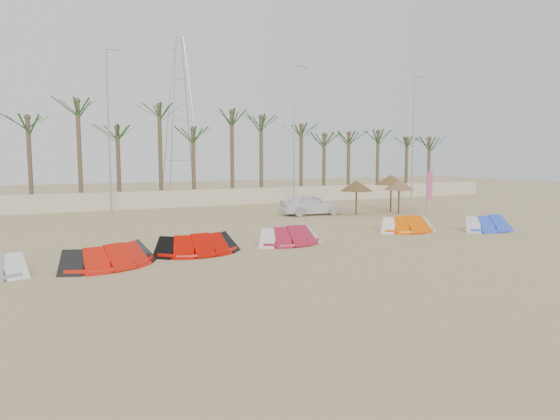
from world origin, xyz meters
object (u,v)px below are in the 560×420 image
kite_red_mid (196,243)px  car (311,204)px  kite_red_right (288,234)px  kite_blue (486,222)px  parasol_left (356,186)px  parasol_mid (399,185)px  kite_orange (405,223)px  kite_red_left (109,254)px  parasol_right (391,180)px

kite_red_mid → car: (10.54, 9.39, 0.28)m
kite_red_right → kite_blue: size_ratio=1.01×
kite_blue → parasol_left: (-2.13, 8.85, 1.49)m
kite_red_right → car: 11.01m
parasol_mid → car: bearing=161.6°
kite_blue → parasol_left: size_ratio=1.40×
kite_red_mid → kite_red_right: 4.32m
kite_orange → kite_red_right: bearing=-174.8°
kite_red_left → parasol_right: parasol_right is taller
kite_red_mid → kite_blue: 15.54m
kite_orange → parasol_mid: 8.28m
kite_red_left → car: (13.97, 10.30, 0.28)m
kite_red_left → parasol_right: bearing=25.6°
kite_red_right → kite_blue: same height
kite_red_left → kite_red_right: same height
kite_orange → car: 8.47m
kite_red_left → kite_red_mid: (3.43, 0.92, -0.00)m
kite_red_left → kite_red_right: bearing=9.0°
kite_red_left → car: size_ratio=0.96×
kite_red_mid → parasol_right: parasol_right is taller
kite_red_right → kite_blue: bearing=-4.3°
kite_red_mid → parasol_mid: (16.28, 7.48, 1.53)m
kite_red_left → car: car is taller
kite_blue → parasol_right: size_ratio=1.23×
kite_red_mid → kite_red_left: bearing=-165.0°
car → kite_red_right: bearing=150.5°
kite_red_left → kite_orange: same height
kite_red_left → parasol_left: parasol_left is taller
parasol_left → car: size_ratio=0.55×
kite_blue → parasol_mid: bearing=84.7°
kite_red_left → parasol_mid: size_ratio=1.70×
kite_blue → parasol_mid: parasol_mid is taller
parasol_right → parasol_left: bearing=-174.2°
parasol_right → kite_blue: bearing=-96.2°
parasol_left → kite_red_mid: bearing=-148.2°
kite_red_mid → car: 14.12m
kite_red_right → car: car is taller
kite_red_mid → kite_orange: (11.40, 0.96, -0.00)m
parasol_left → kite_blue: bearing=-76.5°
kite_red_mid → parasol_left: 15.85m
kite_red_right → car: size_ratio=0.78×
kite_blue → parasol_left: bearing=103.5°
parasol_left → parasol_right: 3.15m
kite_red_left → parasol_mid: parasol_mid is taller
car → parasol_mid: bearing=-103.4°
parasol_left → parasol_right: (3.12, 0.32, 0.32)m
kite_red_mid → parasol_left: parasol_left is taller
kite_red_right → parasol_right: parasol_right is taller
kite_red_right → parasol_mid: bearing=30.9°
kite_red_right → kite_blue: (11.22, -0.85, 0.00)m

